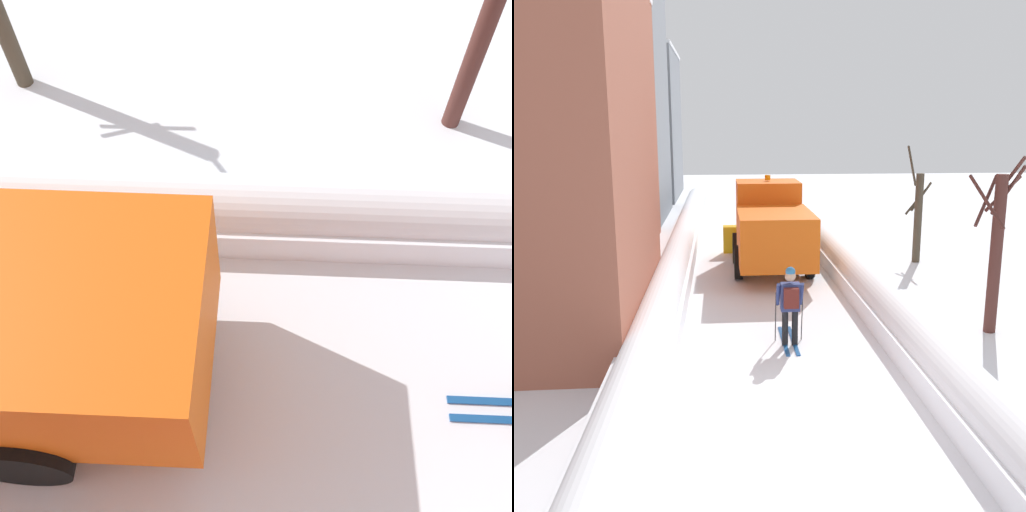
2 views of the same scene
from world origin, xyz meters
The scene contains 2 objects.
snowbank_right centered at (2.77, 10.00, 0.38)m, with size 1.10×36.00×0.93m.
bare_tree_near centered at (5.05, 3.67, 2.05)m, with size 1.07×1.38×4.17m.
Camera 1 is at (-2.21, 6.53, 6.81)m, focal length 41.03 mm.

